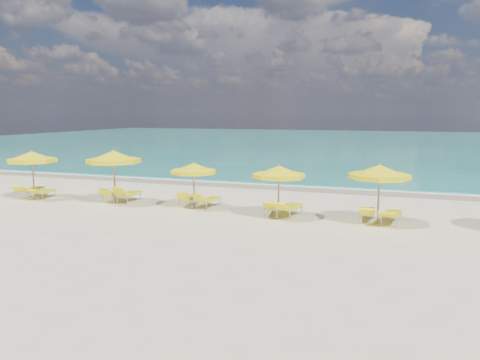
% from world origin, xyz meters
% --- Properties ---
extents(ground_plane, '(120.00, 120.00, 0.00)m').
position_xyz_m(ground_plane, '(0.00, 0.00, 0.00)').
color(ground_plane, beige).
extents(ocean, '(120.00, 80.00, 0.30)m').
position_xyz_m(ocean, '(0.00, 48.00, 0.00)').
color(ocean, '#167D70').
rests_on(ocean, ground).
extents(wet_sand_band, '(120.00, 2.60, 0.01)m').
position_xyz_m(wet_sand_band, '(0.00, 7.40, 0.00)').
color(wet_sand_band, tan).
rests_on(wet_sand_band, ground).
extents(foam_line, '(120.00, 1.20, 0.03)m').
position_xyz_m(foam_line, '(0.00, 8.20, 0.00)').
color(foam_line, white).
rests_on(foam_line, ground).
extents(whitecap_near, '(14.00, 0.36, 0.05)m').
position_xyz_m(whitecap_near, '(-6.00, 17.00, 0.00)').
color(whitecap_near, white).
rests_on(whitecap_near, ground).
extents(whitecap_far, '(18.00, 0.30, 0.05)m').
position_xyz_m(whitecap_far, '(8.00, 24.00, 0.00)').
color(whitecap_far, white).
rests_on(whitecap_far, ground).
extents(umbrella_0, '(3.00, 3.00, 2.45)m').
position_xyz_m(umbrella_0, '(-10.37, -0.25, 2.09)').
color(umbrella_0, '#A67B53').
rests_on(umbrella_0, ground).
extents(umbrella_1, '(3.08, 3.08, 2.59)m').
position_xyz_m(umbrella_1, '(-5.80, 0.01, 2.21)').
color(umbrella_1, '#A67B53').
rests_on(umbrella_1, ground).
extents(umbrella_2, '(2.34, 2.34, 2.12)m').
position_xyz_m(umbrella_2, '(-1.76, 0.21, 1.81)').
color(umbrella_2, '#A67B53').
rests_on(umbrella_2, ground).
extents(umbrella_3, '(2.84, 2.84, 2.22)m').
position_xyz_m(umbrella_3, '(2.33, -0.39, 1.90)').
color(umbrella_3, '#A67B53').
rests_on(umbrella_3, ground).
extents(umbrella_4, '(2.42, 2.42, 2.39)m').
position_xyz_m(umbrella_4, '(6.26, -0.19, 2.03)').
color(umbrella_4, '#A67B53').
rests_on(umbrella_4, ground).
extents(lounger_0_left, '(0.82, 2.01, 0.81)m').
position_xyz_m(lounger_0_left, '(-10.89, 0.04, 0.24)').
color(lounger_0_left, '#A5A8AD').
rests_on(lounger_0_left, ground).
extents(lounger_0_right, '(0.73, 1.72, 0.65)m').
position_xyz_m(lounger_0_right, '(-9.98, 0.01, 0.20)').
color(lounger_0_right, '#A5A8AD').
rests_on(lounger_0_right, ground).
extents(lounger_1_left, '(0.75, 1.66, 0.78)m').
position_xyz_m(lounger_1_left, '(-6.29, 0.51, 0.20)').
color(lounger_1_left, '#A5A8AD').
rests_on(lounger_1_left, ground).
extents(lounger_1_right, '(0.65, 1.81, 0.90)m').
position_xyz_m(lounger_1_right, '(-5.41, 0.56, 0.23)').
color(lounger_1_right, '#A5A8AD').
rests_on(lounger_1_right, ground).
extents(lounger_2_left, '(0.71, 1.65, 0.79)m').
position_xyz_m(lounger_2_left, '(-2.25, 0.66, 0.21)').
color(lounger_2_left, '#A5A8AD').
rests_on(lounger_2_left, ground).
extents(lounger_2_right, '(0.88, 1.76, 0.80)m').
position_xyz_m(lounger_2_right, '(-1.23, 0.60, 0.21)').
color(lounger_2_right, '#A5A8AD').
rests_on(lounger_2_right, ground).
extents(lounger_3_left, '(0.83, 1.92, 0.79)m').
position_xyz_m(lounger_3_left, '(1.98, 0.10, 0.23)').
color(lounger_3_left, '#A5A8AD').
rests_on(lounger_3_left, ground).
extents(lounger_3_right, '(0.98, 2.06, 0.83)m').
position_xyz_m(lounger_3_right, '(2.71, -0.08, 0.24)').
color(lounger_3_right, '#A5A8AD').
rests_on(lounger_3_right, ground).
extents(lounger_4_left, '(0.75, 1.90, 0.75)m').
position_xyz_m(lounger_4_left, '(5.82, 0.23, 0.22)').
color(lounger_4_left, '#A5A8AD').
rests_on(lounger_4_left, ground).
extents(lounger_4_right, '(0.90, 1.95, 0.70)m').
position_xyz_m(lounger_4_right, '(6.77, 0.08, 0.22)').
color(lounger_4_right, '#A5A8AD').
rests_on(lounger_4_right, ground).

